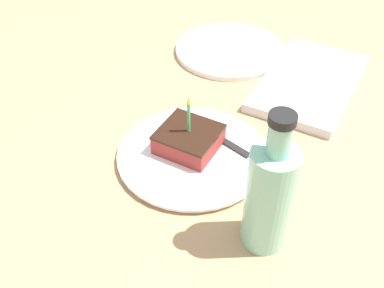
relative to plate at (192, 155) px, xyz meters
The scene contains 7 objects.
ground_plane 0.04m from the plate, 106.24° to the left, with size 2.40×2.40×0.04m.
plate is the anchor object (origin of this frame).
cake_slice 0.03m from the plate, 120.36° to the right, with size 0.09×0.10×0.11m.
fork 0.06m from the plate, behind, with size 0.06×0.17×0.00m.
bottle 0.22m from the plate, 60.05° to the left, with size 0.07×0.07×0.23m.
side_plate 0.38m from the plate, 164.96° to the right, with size 0.26×0.26×0.01m.
marble_board 0.33m from the plate, 160.51° to the left, with size 0.30×0.18×0.02m.
Camera 1 is at (0.51, 0.25, 0.55)m, focal length 42.00 mm.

